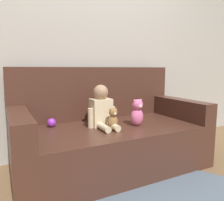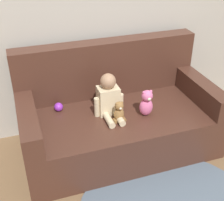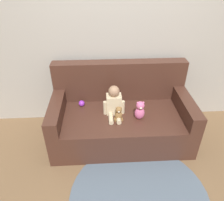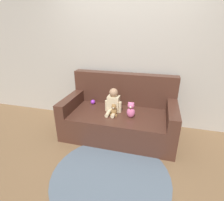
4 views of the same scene
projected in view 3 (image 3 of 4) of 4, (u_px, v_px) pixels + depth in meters
name	position (u px, v px, depth m)	size (l,w,h in m)	color
ground_plane	(121.00, 137.00, 3.14)	(12.00, 12.00, 0.00)	brown
wall_back	(119.00, 35.00, 2.89)	(8.00, 0.05, 2.60)	#ADA89E
couch	(121.00, 116.00, 3.02)	(1.83, 0.95, 1.00)	#47281E
person_baby	(114.00, 103.00, 2.81)	(0.28, 0.34, 0.40)	beige
teddy_bear_brown	(119.00, 114.00, 2.73)	(0.12, 0.09, 0.20)	olive
plush_toy_side	(140.00, 110.00, 2.73)	(0.13, 0.12, 0.26)	#DB6699
toy_ball	(82.00, 103.00, 3.02)	(0.08, 0.08, 0.08)	purple
floor_rug	(139.00, 196.00, 2.36)	(1.50, 1.50, 0.01)	slate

